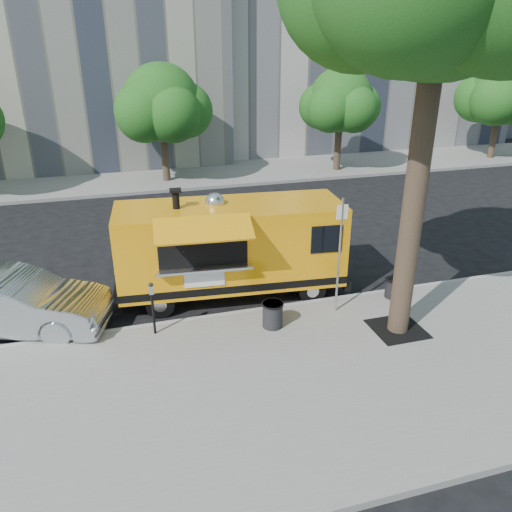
% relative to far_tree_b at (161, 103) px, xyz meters
% --- Properties ---
extents(ground, '(120.00, 120.00, 0.00)m').
position_rel_far_tree_b_xyz_m(ground, '(1.00, -12.70, -3.83)').
color(ground, black).
rests_on(ground, ground).
extents(sidewalk, '(60.00, 6.00, 0.15)m').
position_rel_far_tree_b_xyz_m(sidewalk, '(1.00, -16.70, -3.76)').
color(sidewalk, gray).
rests_on(sidewalk, ground).
extents(curb, '(60.00, 0.14, 0.16)m').
position_rel_far_tree_b_xyz_m(curb, '(1.00, -13.63, -3.76)').
color(curb, '#999993').
rests_on(curb, ground).
extents(far_sidewalk, '(60.00, 5.00, 0.15)m').
position_rel_far_tree_b_xyz_m(far_sidewalk, '(1.00, 0.80, -3.76)').
color(far_sidewalk, gray).
rests_on(far_sidewalk, ground).
extents(tree_well, '(1.20, 1.20, 0.02)m').
position_rel_far_tree_b_xyz_m(tree_well, '(3.60, -15.50, -3.68)').
color(tree_well, black).
rests_on(tree_well, sidewalk).
extents(far_tree_b, '(3.60, 3.60, 5.50)m').
position_rel_far_tree_b_xyz_m(far_tree_b, '(0.00, 0.00, 0.00)').
color(far_tree_b, '#33261C').
rests_on(far_tree_b, far_sidewalk).
extents(far_tree_c, '(3.24, 3.24, 5.21)m').
position_rel_far_tree_b_xyz_m(far_tree_c, '(9.00, -0.30, -0.12)').
color(far_tree_c, '#33261C').
rests_on(far_tree_c, far_sidewalk).
extents(far_tree_d, '(3.78, 3.78, 5.64)m').
position_rel_far_tree_b_xyz_m(far_tree_d, '(19.00, -0.10, 0.06)').
color(far_tree_d, '#33261C').
rests_on(far_tree_d, far_sidewalk).
extents(sign_post, '(0.28, 0.06, 3.00)m').
position_rel_far_tree_b_xyz_m(sign_post, '(2.55, -14.25, -1.98)').
color(sign_post, silver).
rests_on(sign_post, sidewalk).
extents(parking_meter, '(0.11, 0.11, 1.33)m').
position_rel_far_tree_b_xyz_m(parking_meter, '(-2.00, -14.05, -2.85)').
color(parking_meter, black).
rests_on(parking_meter, sidewalk).
extents(food_truck, '(6.41, 3.16, 3.08)m').
position_rel_far_tree_b_xyz_m(food_truck, '(0.24, -12.40, -2.39)').
color(food_truck, '#FFA20D').
rests_on(food_truck, ground).
extents(sedan, '(4.81, 2.97, 1.50)m').
position_rel_far_tree_b_xyz_m(sedan, '(-5.19, -12.70, -3.08)').
color(sedan, '#B1B4B8').
rests_on(sedan, ground).
extents(trash_bin_left, '(0.53, 0.53, 0.63)m').
position_rel_far_tree_b_xyz_m(trash_bin_left, '(0.76, -14.53, -3.35)').
color(trash_bin_left, black).
rests_on(trash_bin_left, sidewalk).
extents(trash_bin_right, '(0.45, 0.45, 0.54)m').
position_rel_far_tree_b_xyz_m(trash_bin_right, '(4.33, -14.00, -3.39)').
color(trash_bin_right, black).
rests_on(trash_bin_right, sidewalk).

